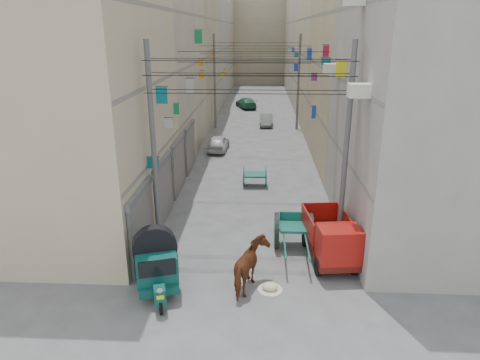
# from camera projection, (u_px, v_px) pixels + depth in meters

# --- Properties ---
(ground) EXTENTS (140.00, 140.00, 0.00)m
(ground) POSITION_uv_depth(u_px,v_px,m) (241.00, 351.00, 11.66)
(ground) COLOR #4C4C4E
(ground) RESTS_ON ground
(building_row_left) EXTENTS (8.00, 62.00, 14.00)m
(building_row_left) POSITION_uv_depth(u_px,v_px,m) (176.00, 50.00, 42.05)
(building_row_left) COLOR tan
(building_row_left) RESTS_ON ground
(building_row_right) EXTENTS (8.00, 62.00, 14.00)m
(building_row_right) POSITION_uv_depth(u_px,v_px,m) (340.00, 50.00, 41.31)
(building_row_right) COLOR #9A9590
(building_row_right) RESTS_ON ground
(end_cap_building) EXTENTS (22.00, 10.00, 13.00)m
(end_cap_building) POSITION_uv_depth(u_px,v_px,m) (260.00, 41.00, 71.70)
(end_cap_building) COLOR tan
(end_cap_building) RESTS_ON ground
(shutters_left) EXTENTS (0.18, 14.40, 2.88)m
(shutters_left) POSITION_uv_depth(u_px,v_px,m) (172.00, 175.00, 21.12)
(shutters_left) COLOR #4E4E53
(shutters_left) RESTS_ON ground
(signboards) EXTENTS (8.22, 40.52, 5.67)m
(signboards) POSITION_uv_depth(u_px,v_px,m) (255.00, 101.00, 30.93)
(signboards) COLOR #0B6C80
(signboards) RESTS_ON ground
(ac_units) EXTENTS (0.70, 6.55, 3.35)m
(ac_units) POSITION_uv_depth(u_px,v_px,m) (347.00, 54.00, 16.25)
(ac_units) COLOR beige
(ac_units) RESTS_ON ground
(utility_poles) EXTENTS (7.40, 22.20, 8.00)m
(utility_poles) POSITION_uv_depth(u_px,v_px,m) (254.00, 104.00, 26.35)
(utility_poles) COLOR #535355
(utility_poles) RESTS_ON ground
(overhead_cables) EXTENTS (7.40, 22.52, 1.12)m
(overhead_cables) POSITION_uv_depth(u_px,v_px,m) (254.00, 60.00, 22.99)
(overhead_cables) COLOR black
(overhead_cables) RESTS_ON ground
(auto_rickshaw) EXTENTS (1.94, 2.64, 1.79)m
(auto_rickshaw) POSITION_uv_depth(u_px,v_px,m) (156.00, 262.00, 14.06)
(auto_rickshaw) COLOR black
(auto_rickshaw) RESTS_ON ground
(tonga_cart) EXTENTS (1.57, 3.20, 1.44)m
(tonga_cart) POSITION_uv_depth(u_px,v_px,m) (293.00, 230.00, 17.03)
(tonga_cart) COLOR black
(tonga_cart) RESTS_ON ground
(mini_truck) EXTENTS (1.84, 3.46, 1.87)m
(mini_truck) POSITION_uv_depth(u_px,v_px,m) (332.00, 243.00, 15.71)
(mini_truck) COLOR black
(mini_truck) RESTS_ON ground
(second_cart) EXTENTS (1.32, 1.17, 1.15)m
(second_cart) POSITION_uv_depth(u_px,v_px,m) (255.00, 176.00, 23.81)
(second_cart) COLOR #13574A
(second_cart) RESTS_ON ground
(feed_sack) EXTENTS (0.52, 0.42, 0.26)m
(feed_sack) POSITION_uv_depth(u_px,v_px,m) (270.00, 286.00, 14.38)
(feed_sack) COLOR beige
(feed_sack) RESTS_ON ground
(horse) EXTENTS (1.36, 2.15, 1.68)m
(horse) POSITION_uv_depth(u_px,v_px,m) (251.00, 267.00, 14.20)
(horse) COLOR brown
(horse) RESTS_ON ground
(distant_car_white) EXTENTS (1.53, 3.40, 1.14)m
(distant_car_white) POSITION_uv_depth(u_px,v_px,m) (218.00, 143.00, 30.94)
(distant_car_white) COLOR #B5B5B5
(distant_car_white) RESTS_ON ground
(distant_car_grey) EXTENTS (1.16, 3.26, 1.07)m
(distant_car_grey) POSITION_uv_depth(u_px,v_px,m) (266.00, 120.00, 39.06)
(distant_car_grey) COLOR #5C615E
(distant_car_grey) RESTS_ON ground
(distant_car_green) EXTENTS (2.76, 4.29, 1.16)m
(distant_car_green) POSITION_uv_depth(u_px,v_px,m) (246.00, 103.00, 47.92)
(distant_car_green) COLOR #216243
(distant_car_green) RESTS_ON ground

